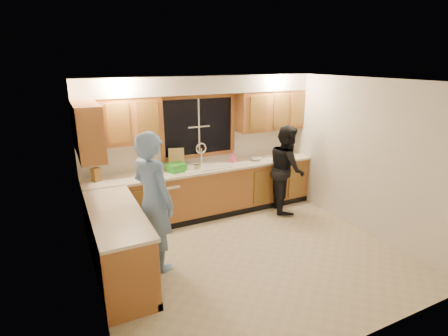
% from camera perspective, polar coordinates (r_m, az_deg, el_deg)
% --- Properties ---
extents(floor, '(4.20, 4.20, 0.00)m').
position_cam_1_polar(floor, '(5.32, 4.20, -13.99)').
color(floor, beige).
rests_on(floor, ground).
extents(ceiling, '(4.20, 4.20, 0.00)m').
position_cam_1_polar(ceiling, '(4.56, 4.90, 13.98)').
color(ceiling, silver).
extents(wall_back, '(4.20, 0.00, 4.20)m').
position_cam_1_polar(wall_back, '(6.43, -4.11, 3.69)').
color(wall_back, white).
rests_on(wall_back, ground).
extents(wall_left, '(0.00, 3.80, 3.80)m').
position_cam_1_polar(wall_left, '(4.19, -21.17, -5.04)').
color(wall_left, white).
rests_on(wall_left, ground).
extents(wall_right, '(0.00, 3.80, 3.80)m').
position_cam_1_polar(wall_right, '(6.10, 21.78, 1.72)').
color(wall_right, white).
rests_on(wall_right, ground).
extents(base_cabinets_back, '(4.20, 0.60, 0.88)m').
position_cam_1_polar(base_cabinets_back, '(6.41, -2.94, -3.93)').
color(base_cabinets_back, '#AD6832').
rests_on(base_cabinets_back, ground).
extents(base_cabinets_left, '(0.60, 1.90, 0.88)m').
position_cam_1_polar(base_cabinets_left, '(4.87, -16.98, -11.95)').
color(base_cabinets_left, '#AD6832').
rests_on(base_cabinets_left, ground).
extents(countertop_back, '(4.20, 0.63, 0.04)m').
position_cam_1_polar(countertop_back, '(6.25, -2.95, -0.04)').
color(countertop_back, '#ECE0C7').
rests_on(countertop_back, base_cabinets_back).
extents(countertop_left, '(0.63, 1.90, 0.04)m').
position_cam_1_polar(countertop_left, '(4.67, -17.29, -6.97)').
color(countertop_left, '#ECE0C7').
rests_on(countertop_left, base_cabinets_left).
extents(upper_cabinets_left, '(1.35, 0.33, 0.75)m').
position_cam_1_polar(upper_cabinets_left, '(5.79, -16.88, 7.27)').
color(upper_cabinets_left, '#AD6832').
rests_on(upper_cabinets_left, wall_back).
extents(upper_cabinets_right, '(1.35, 0.33, 0.75)m').
position_cam_1_polar(upper_cabinets_right, '(6.84, 7.58, 9.30)').
color(upper_cabinets_right, '#AD6832').
rests_on(upper_cabinets_right, wall_back).
extents(upper_cabinets_return, '(0.33, 0.90, 0.75)m').
position_cam_1_polar(upper_cabinets_return, '(5.12, -21.31, 5.62)').
color(upper_cabinets_return, '#AD6832').
rests_on(upper_cabinets_return, wall_left).
extents(soffit, '(4.20, 0.35, 0.30)m').
position_cam_1_polar(soffit, '(6.11, -3.70, 13.43)').
color(soffit, white).
rests_on(soffit, wall_back).
extents(window_frame, '(1.44, 0.03, 1.14)m').
position_cam_1_polar(window_frame, '(6.35, -4.15, 6.74)').
color(window_frame, black).
rests_on(window_frame, wall_back).
extents(sink, '(0.86, 0.52, 0.57)m').
position_cam_1_polar(sink, '(6.27, -3.02, -0.29)').
color(sink, white).
rests_on(sink, countertop_back).
extents(dishwasher, '(0.60, 0.56, 0.82)m').
position_cam_1_polar(dishwasher, '(6.16, -10.21, -5.42)').
color(dishwasher, white).
rests_on(dishwasher, floor).
extents(stove, '(0.58, 0.75, 0.90)m').
position_cam_1_polar(stove, '(4.38, -15.67, -15.24)').
color(stove, white).
rests_on(stove, floor).
extents(man, '(0.70, 0.82, 1.91)m').
position_cam_1_polar(man, '(4.74, -11.45, -5.43)').
color(man, '#739CD9').
rests_on(man, floor).
extents(woman, '(0.87, 0.97, 1.63)m').
position_cam_1_polar(woman, '(6.59, 10.16, -0.13)').
color(woman, black).
rests_on(woman, floor).
extents(knife_block, '(0.15, 0.15, 0.22)m').
position_cam_1_polar(knife_block, '(5.85, -20.17, -1.01)').
color(knife_block, olive).
rests_on(knife_block, countertop_back).
extents(cutting_board, '(0.29, 0.18, 0.36)m').
position_cam_1_polar(cutting_board, '(6.17, -7.77, 1.57)').
color(cutting_board, tan).
rests_on(cutting_board, countertop_back).
extents(dish_crate, '(0.35, 0.33, 0.13)m').
position_cam_1_polar(dish_crate, '(6.05, -7.86, 0.10)').
color(dish_crate, green).
rests_on(dish_crate, countertop_back).
extents(soap_bottle, '(0.12, 0.12, 0.21)m').
position_cam_1_polar(soap_bottle, '(6.54, 1.53, 1.91)').
color(soap_bottle, '#F35C91').
rests_on(soap_bottle, countertop_back).
extents(bowl, '(0.26, 0.26, 0.05)m').
position_cam_1_polar(bowl, '(6.68, 5.24, 1.48)').
color(bowl, silver).
rests_on(bowl, countertop_back).
extents(can_left, '(0.07, 0.07, 0.11)m').
position_cam_1_polar(can_left, '(6.04, -4.74, 0.06)').
color(can_left, beige).
rests_on(can_left, countertop_back).
extents(can_right, '(0.07, 0.07, 0.12)m').
position_cam_1_polar(can_right, '(6.02, -4.15, 0.07)').
color(can_right, beige).
rests_on(can_right, countertop_back).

